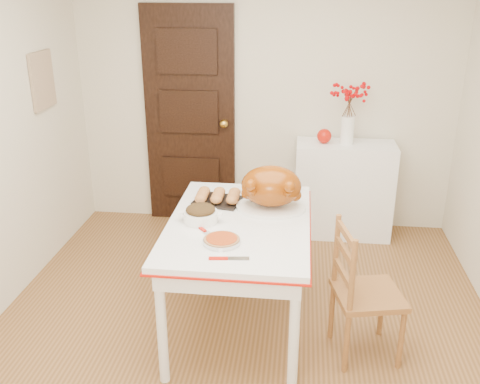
# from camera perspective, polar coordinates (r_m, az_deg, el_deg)

# --- Properties ---
(floor) EXTENTS (3.50, 4.00, 0.00)m
(floor) POSITION_cam_1_polar(r_m,az_deg,el_deg) (3.70, -0.10, -15.86)
(floor) COLOR brown
(floor) RESTS_ON ground
(wall_back) EXTENTS (3.50, 0.00, 2.50)m
(wall_back) POSITION_cam_1_polar(r_m,az_deg,el_deg) (5.03, 2.61, 10.15)
(wall_back) COLOR beige
(wall_back) RESTS_ON ground
(door_back) EXTENTS (0.85, 0.06, 2.06)m
(door_back) POSITION_cam_1_polar(r_m,az_deg,el_deg) (5.14, -5.33, 7.83)
(door_back) COLOR black
(door_back) RESTS_ON ground
(photo_board) EXTENTS (0.03, 0.35, 0.45)m
(photo_board) POSITION_cam_1_polar(r_m,az_deg,el_deg) (4.67, -20.25, 11.09)
(photo_board) COLOR tan
(photo_board) RESTS_ON ground
(sideboard) EXTENTS (0.88, 0.39, 0.88)m
(sideboard) POSITION_cam_1_polar(r_m,az_deg,el_deg) (5.05, 10.90, 0.24)
(sideboard) COLOR white
(sideboard) RESTS_ON floor
(kitchen_table) EXTENTS (0.92, 1.35, 0.81)m
(kitchen_table) POSITION_cam_1_polar(r_m,az_deg,el_deg) (3.65, -0.09, -8.84)
(kitchen_table) COLOR white
(kitchen_table) RESTS_ON floor
(chair_oak) EXTENTS (0.48, 0.48, 0.90)m
(chair_oak) POSITION_cam_1_polar(r_m,az_deg,el_deg) (3.48, 13.48, -10.24)
(chair_oak) COLOR brown
(chair_oak) RESTS_ON floor
(berry_vase) EXTENTS (0.27, 0.27, 0.52)m
(berry_vase) POSITION_cam_1_polar(r_m,az_deg,el_deg) (4.84, 11.45, 8.00)
(berry_vase) COLOR white
(berry_vase) RESTS_ON sideboard
(apple) EXTENTS (0.13, 0.13, 0.13)m
(apple) POSITION_cam_1_polar(r_m,az_deg,el_deg) (4.88, 8.93, 5.89)
(apple) COLOR #BA1307
(apple) RESTS_ON sideboard
(turkey_platter) EXTENTS (0.53, 0.45, 0.30)m
(turkey_platter) POSITION_cam_1_polar(r_m,az_deg,el_deg) (3.58, 3.33, 0.38)
(turkey_platter) COLOR #833405
(turkey_platter) RESTS_ON kitchen_table
(pumpkin_pie) EXTENTS (0.25, 0.25, 0.05)m
(pumpkin_pie) POSITION_cam_1_polar(r_m,az_deg,el_deg) (3.17, -1.96, -5.09)
(pumpkin_pie) COLOR #A33912
(pumpkin_pie) RESTS_ON kitchen_table
(stuffing_dish) EXTENTS (0.34, 0.30, 0.11)m
(stuffing_dish) POSITION_cam_1_polar(r_m,az_deg,el_deg) (3.44, -4.20, -2.31)
(stuffing_dish) COLOR #432C14
(stuffing_dish) RESTS_ON kitchen_table
(rolls_tray) EXTENTS (0.35, 0.30, 0.08)m
(rolls_tray) POSITION_cam_1_polar(r_m,az_deg,el_deg) (3.73, -2.35, -0.49)
(rolls_tray) COLOR #9E6837
(rolls_tray) RESTS_ON kitchen_table
(pie_server) EXTENTS (0.23, 0.09, 0.01)m
(pie_server) POSITION_cam_1_polar(r_m,az_deg,el_deg) (3.00, -1.18, -7.06)
(pie_server) COLOR silver
(pie_server) RESTS_ON kitchen_table
(carving_knife) EXTENTS (0.21, 0.22, 0.01)m
(carving_knife) POSITION_cam_1_polar(r_m,az_deg,el_deg) (3.29, -3.39, -4.40)
(carving_knife) COLOR silver
(carving_knife) RESTS_ON kitchen_table
(drinking_glass) EXTENTS (0.09, 0.09, 0.12)m
(drinking_glass) POSITION_cam_1_polar(r_m,az_deg,el_deg) (3.90, 0.95, 0.81)
(drinking_glass) COLOR white
(drinking_glass) RESTS_ON kitchen_table
(shaker_pair) EXTENTS (0.09, 0.04, 0.09)m
(shaker_pair) POSITION_cam_1_polar(r_m,az_deg,el_deg) (3.92, 5.67, 0.60)
(shaker_pair) COLOR white
(shaker_pair) RESTS_ON kitchen_table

